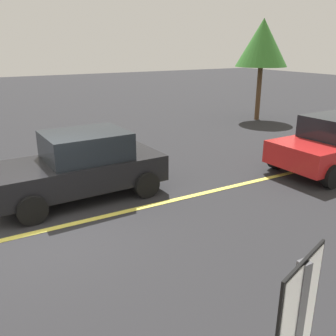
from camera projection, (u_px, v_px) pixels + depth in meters
The scene contains 5 objects.
ground_plane at pixel (51, 229), 7.51m from camera, with size 80.00×80.00×0.00m, color #262628.
lane_marking_centre at pixel (177, 199), 8.93m from camera, with size 28.00×0.16×0.01m, color #E0D14C.
car_black_approaching at pixel (81, 165), 8.91m from camera, with size 4.06×2.12×1.61m.
car_red_far_lane at pixel (335, 143), 10.85m from camera, with size 3.93×2.21×1.61m.
tree_left_verge at pixel (262, 43), 17.32m from camera, with size 2.45×2.45×4.75m.
Camera 1 is at (-1.28, -7.01, 3.59)m, focal length 39.26 mm.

